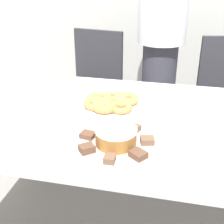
{
  "coord_description": "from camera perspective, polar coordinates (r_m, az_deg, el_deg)",
  "views": [
    {
      "loc": [
        0.23,
        -1.26,
        1.37
      ],
      "look_at": [
        -0.04,
        -0.08,
        0.78
      ],
      "focal_mm": 50.0,
      "sensor_mm": 36.0,
      "label": 1
    }
  ],
  "objects": [
    {
      "name": "lamington_4",
      "position": [
        1.31,
        -0.71,
        -2.59
      ],
      "size": [
        0.06,
        0.06,
        0.03
      ],
      "rotation": [
        0.0,
        0.0,
        8.33
      ],
      "color": "#513828",
      "rests_on": "plate_cake"
    },
    {
      "name": "plate_donuts",
      "position": [
        1.53,
        -0.56,
        1.06
      ],
      "size": [
        0.33,
        0.33,
        0.01
      ],
      "color": "white",
      "rests_on": "table"
    },
    {
      "name": "donut_4",
      "position": [
        1.6,
        0.62,
        2.96
      ],
      "size": [
        0.12,
        0.12,
        0.03
      ],
      "color": "#E5AD66",
      "rests_on": "plate_donuts"
    },
    {
      "name": "person_standing",
      "position": [
        2.23,
        9.09,
        14.09
      ],
      "size": [
        0.33,
        0.33,
        1.74
      ],
      "color": "#383842",
      "rests_on": "ground_plane"
    },
    {
      "name": "table",
      "position": [
        1.48,
        2.08,
        -3.78
      ],
      "size": [
        1.48,
        0.96,
        0.72
      ],
      "color": "silver",
      "rests_on": "ground_plane"
    },
    {
      "name": "napkin",
      "position": [
        1.41,
        19.87,
        -3.05
      ],
      "size": [
        0.13,
        0.11,
        0.01
      ],
      "color": "white",
      "rests_on": "table"
    },
    {
      "name": "donut_5",
      "position": [
        1.55,
        -2.4,
        2.4
      ],
      "size": [
        0.13,
        0.13,
        0.04
      ],
      "color": "#D18E4C",
      "rests_on": "plate_donuts"
    },
    {
      "name": "donut_1",
      "position": [
        1.47,
        -1.39,
        1.03
      ],
      "size": [
        0.12,
        0.12,
        0.04
      ],
      "color": "#C68447",
      "rests_on": "plate_donuts"
    },
    {
      "name": "lamington_5",
      "position": [
        1.25,
        -4.43,
        -4.2
      ],
      "size": [
        0.06,
        0.06,
        0.02
      ],
      "rotation": [
        0.0,
        0.0,
        9.23
      ],
      "color": "brown",
      "rests_on": "plate_cake"
    },
    {
      "name": "lamington_2",
      "position": [
        1.22,
        6.47,
        -5.18
      ],
      "size": [
        0.06,
        0.06,
        0.02
      ],
      "rotation": [
        0.0,
        0.0,
        6.54
      ],
      "color": "brown",
      "rests_on": "plate_cake"
    },
    {
      "name": "plate_cake",
      "position": [
        1.22,
        0.71,
        -6.0
      ],
      "size": [
        0.33,
        0.33,
        0.01
      ],
      "color": "white",
      "rests_on": "table"
    },
    {
      "name": "lamington_6",
      "position": [
        1.16,
        -4.62,
        -6.67
      ],
      "size": [
        0.07,
        0.07,
        0.03
      ],
      "rotation": [
        0.0,
        0.0,
        10.13
      ],
      "color": "brown",
      "rests_on": "plate_cake"
    },
    {
      "name": "donut_3",
      "position": [
        1.55,
        2.54,
        2.42
      ],
      "size": [
        0.13,
        0.13,
        0.04
      ],
      "color": "#D18E4C",
      "rests_on": "plate_donuts"
    },
    {
      "name": "donut_0",
      "position": [
        1.52,
        -0.56,
        1.77
      ],
      "size": [
        0.11,
        0.11,
        0.03
      ],
      "color": "#D18E4C",
      "rests_on": "plate_donuts"
    },
    {
      "name": "lamington_3",
      "position": [
        1.29,
        3.89,
        -3.02
      ],
      "size": [
        0.07,
        0.07,
        0.03
      ],
      "rotation": [
        0.0,
        0.0,
        7.44
      ],
      "color": "brown",
      "rests_on": "plate_cake"
    },
    {
      "name": "frosted_cake",
      "position": [
        1.2,
        0.72,
        -4.4
      ],
      "size": [
        0.16,
        0.16,
        0.07
      ],
      "color": "#9E662D",
      "rests_on": "plate_cake"
    },
    {
      "name": "office_chair_left",
      "position": [
        2.45,
        -3.7,
        3.28
      ],
      "size": [
        0.5,
        0.5,
        0.9
      ],
      "rotation": [
        0.0,
        0.0,
        -0.14
      ],
      "color": "black",
      "rests_on": "ground_plane"
    },
    {
      "name": "lamington_0",
      "position": [
        1.11,
        -0.43,
        -8.53
      ],
      "size": [
        0.04,
        0.05,
        0.02
      ],
      "rotation": [
        0.0,
        0.0,
        4.74
      ],
      "color": "brown",
      "rests_on": "plate_cake"
    },
    {
      "name": "donut_2",
      "position": [
        1.47,
        1.64,
        0.79
      ],
      "size": [
        0.11,
        0.11,
        0.03
      ],
      "color": "#C68447",
      "rests_on": "plate_donuts"
    },
    {
      "name": "lamington_1",
      "position": [
        1.13,
        4.81,
        -7.73
      ],
      "size": [
        0.08,
        0.07,
        0.02
      ],
      "rotation": [
        0.0,
        0.0,
        5.64
      ],
      "color": "brown",
      "rests_on": "plate_cake"
    },
    {
      "name": "donut_6",
      "position": [
        1.51,
        -2.91,
        1.55
      ],
      "size": [
        0.13,
        0.13,
        0.03
      ],
      "color": "#C68447",
      "rests_on": "plate_donuts"
    }
  ]
}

